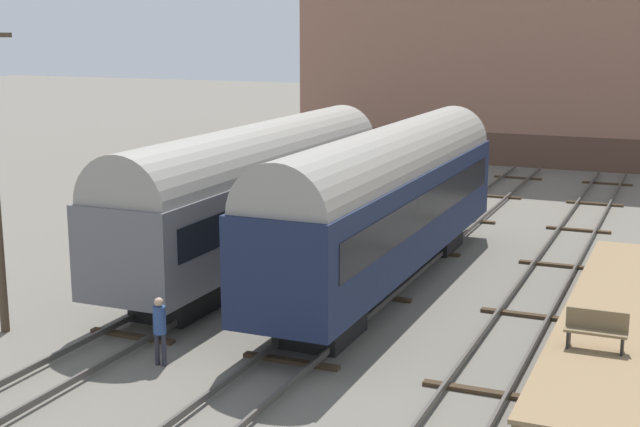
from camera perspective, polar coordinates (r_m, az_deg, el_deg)
The scene contains 10 objects.
ground_plane at distance 25.31m, azimuth 1.00°, elevation -7.26°, with size 200.00×200.00×0.00m, color #6B665B.
track_left at distance 27.31m, azimuth -8.35°, elevation -5.62°, with size 2.60×60.00×0.26m.
track_middle at distance 25.26m, azimuth 1.00°, elevation -6.95°, with size 2.60×60.00×0.26m.
track_right at distance 23.99m, azimuth 11.72°, elevation -8.25°, with size 2.60×60.00×0.26m.
train_car_navy at distance 28.51m, azimuth 4.33°, elevation 1.10°, with size 2.87×16.71×5.21m.
train_car_grey at distance 30.55m, azimuth -4.04°, elevation 1.64°, with size 3.01×16.32×5.08m.
station_platform at distance 24.77m, azimuth 19.07°, elevation -6.07°, with size 3.14×15.58×1.01m.
bench at distance 21.56m, azimuth 17.27°, elevation -7.06°, with size 1.40×0.40×0.91m.
person_worker at distance 22.54m, azimuth -10.23°, elevation -7.02°, with size 0.32×0.32×1.77m.
warehouse_building at distance 60.43m, azimuth 16.49°, elevation 12.98°, with size 33.58×13.27×19.87m.
Camera 1 is at (8.94, -22.17, 8.31)m, focal length 50.00 mm.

